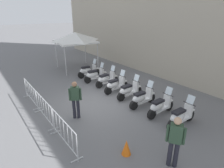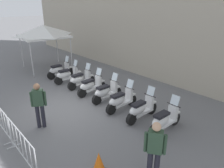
% 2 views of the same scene
% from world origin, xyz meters
% --- Properties ---
extents(ground_plane, '(120.00, 120.00, 0.00)m').
position_xyz_m(ground_plane, '(0.00, 0.00, 0.00)').
color(ground_plane, slate).
extents(motorcycle_0, '(0.56, 1.73, 1.24)m').
position_xyz_m(motorcycle_0, '(-4.01, 1.34, 0.45)').
color(motorcycle_0, black).
rests_on(motorcycle_0, ground).
extents(motorcycle_1, '(0.56, 1.73, 1.24)m').
position_xyz_m(motorcycle_1, '(-2.92, 1.38, 0.45)').
color(motorcycle_1, black).
rests_on(motorcycle_1, ground).
extents(motorcycle_2, '(0.67, 1.72, 1.24)m').
position_xyz_m(motorcycle_2, '(-1.85, 1.66, 0.45)').
color(motorcycle_2, black).
rests_on(motorcycle_2, ground).
extents(motorcycle_3, '(0.66, 1.72, 1.24)m').
position_xyz_m(motorcycle_3, '(-0.76, 1.68, 0.45)').
color(motorcycle_3, black).
rests_on(motorcycle_3, ground).
extents(motorcycle_4, '(0.62, 1.72, 1.24)m').
position_xyz_m(motorcycle_4, '(0.31, 1.89, 0.45)').
color(motorcycle_4, black).
rests_on(motorcycle_4, ground).
extents(motorcycle_5, '(0.62, 1.72, 1.24)m').
position_xyz_m(motorcycle_5, '(1.41, 1.92, 0.45)').
color(motorcycle_5, black).
rests_on(motorcycle_5, ground).
extents(motorcycle_6, '(0.63, 1.72, 1.24)m').
position_xyz_m(motorcycle_6, '(2.48, 2.12, 0.45)').
color(motorcycle_6, black).
rests_on(motorcycle_6, ground).
extents(motorcycle_7, '(0.59, 1.72, 1.24)m').
position_xyz_m(motorcycle_7, '(3.56, 2.24, 0.45)').
color(motorcycle_7, black).
rests_on(motorcycle_7, ground).
extents(barrier_segment_0, '(2.00, 0.67, 1.07)m').
position_xyz_m(barrier_segment_0, '(-1.76, -2.78, 0.52)').
color(barrier_segment_0, '#B2B5B7').
rests_on(barrier_segment_0, ground).
extents(barrier_segment_1, '(2.00, 0.67, 1.07)m').
position_xyz_m(barrier_segment_1, '(0.32, -2.52, 0.52)').
color(barrier_segment_1, '#B2B5B7').
rests_on(barrier_segment_1, ground).
extents(barrier_segment_2, '(2.00, 0.67, 1.07)m').
position_xyz_m(barrier_segment_2, '(2.40, -2.26, 0.52)').
color(barrier_segment_2, '#B2B5B7').
rests_on(barrier_segment_2, ground).
extents(officer_near_row_end, '(0.43, 0.40, 1.73)m').
position_xyz_m(officer_near_row_end, '(4.96, 0.34, 0.98)').
color(officer_near_row_end, '#23232D').
rests_on(officer_near_row_end, ground).
extents(officer_mid_plaza, '(0.35, 0.51, 1.73)m').
position_xyz_m(officer_mid_plaza, '(0.83, -1.26, 0.98)').
color(officer_mid_plaza, '#23232D').
rests_on(officer_mid_plaza, ground).
extents(canopy_tent, '(2.81, 2.81, 2.91)m').
position_xyz_m(canopy_tent, '(-6.23, 1.33, 2.52)').
color(canopy_tent, silver).
rests_on(canopy_tent, ground).
extents(traffic_cone, '(0.32, 0.32, 0.55)m').
position_xyz_m(traffic_cone, '(3.85, -0.61, 0.28)').
color(traffic_cone, orange).
rests_on(traffic_cone, ground).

